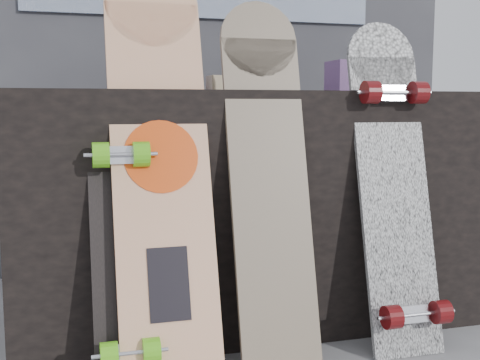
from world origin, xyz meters
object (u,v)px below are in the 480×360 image
object	(u,v)px
skateboard_dark	(124,235)
longboard_celtic	(268,170)
vendor_table	(252,207)
longboard_geisha	(160,151)
longboard_cascadia	(395,179)

from	to	relation	value
skateboard_dark	longboard_celtic	bearing A→B (deg)	2.29
vendor_table	longboard_geisha	distance (m)	0.53
longboard_geisha	vendor_table	bearing A→B (deg)	40.73
longboard_geisha	longboard_celtic	world-z (taller)	longboard_geisha
vendor_table	skateboard_dark	size ratio (longest dim) A/B	2.02
skateboard_dark	vendor_table	bearing A→B (deg)	37.18
vendor_table	skateboard_dark	distance (m)	0.60
vendor_table	longboard_cascadia	bearing A→B (deg)	-44.31
vendor_table	longboard_celtic	bearing A→B (deg)	-99.07
vendor_table	longboard_cascadia	distance (m)	0.52
longboard_geisha	longboard_celtic	xyz separation A→B (m)	(0.31, -0.03, -0.06)
longboard_geisha	longboard_cascadia	world-z (taller)	longboard_geisha
longboard_cascadia	skateboard_dark	distance (m)	0.84
vendor_table	skateboard_dark	xyz separation A→B (m)	(-0.48, -0.36, 0.00)
skateboard_dark	longboard_cascadia	bearing A→B (deg)	0.85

